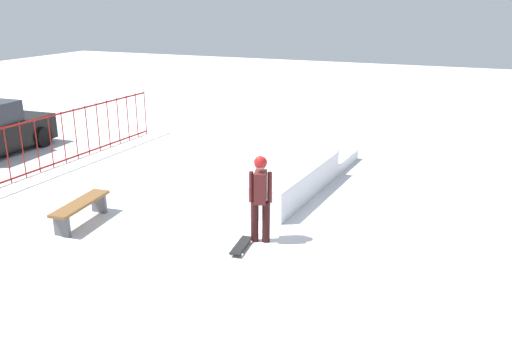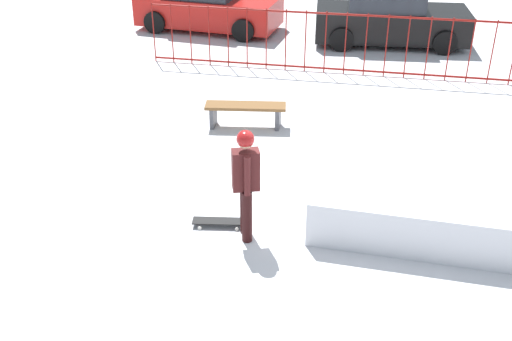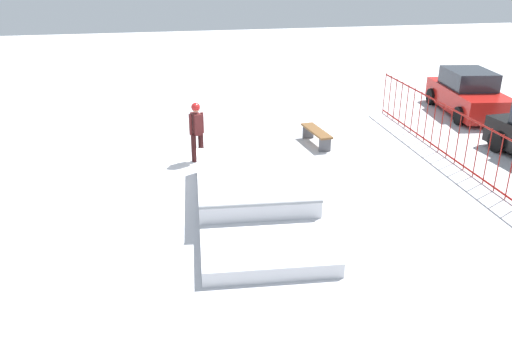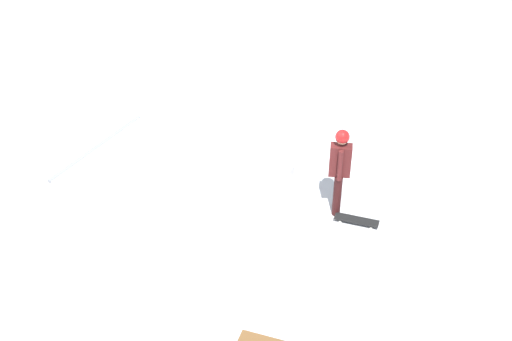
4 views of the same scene
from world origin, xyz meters
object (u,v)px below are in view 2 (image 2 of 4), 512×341
at_px(parked_car_black, 390,17).
at_px(skater, 246,177).
at_px(skate_ramp, 467,200).
at_px(skateboard, 219,221).
at_px(parked_car_red, 207,5).
at_px(park_bench, 246,110).

bearing_deg(parked_car_black, skater, -106.06).
bearing_deg(skate_ramp, skateboard, -163.26).
xyz_separation_m(skater, parked_car_red, (-2.94, 10.39, -0.28)).
xyz_separation_m(skate_ramp, parked_car_red, (-6.20, 9.38, 0.41)).
height_order(skater, skateboard, skater).
bearing_deg(skate_ramp, skater, -158.25).
distance_m(skateboard, park_bench, 3.59).
bearing_deg(skater, skate_ramp, -179.53).
xyz_separation_m(skate_ramp, park_bench, (-3.91, 2.77, 0.04)).
height_order(skateboard, park_bench, park_bench).
bearing_deg(skater, skateboard, -41.00).
bearing_deg(skateboard, parked_car_black, -112.26).
height_order(skateboard, parked_car_black, parked_car_black).
relative_size(skateboard, parked_car_black, 0.20).
xyz_separation_m(skate_ramp, skater, (-3.25, -1.01, 0.69)).
height_order(skate_ramp, skateboard, skate_ramp).
relative_size(parked_car_red, parked_car_black, 1.03).
bearing_deg(park_bench, parked_car_black, 63.91).
distance_m(skate_ramp, skater, 3.48).
xyz_separation_m(park_bench, parked_car_red, (-2.28, 6.62, 0.37)).
distance_m(skate_ramp, parked_car_red, 11.25).
bearing_deg(parked_car_black, skateboard, -108.87).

